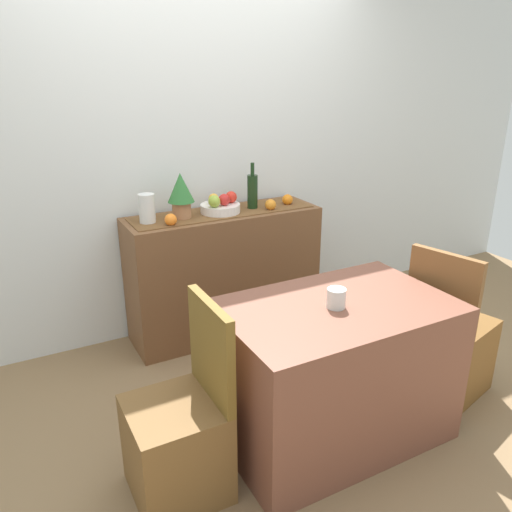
{
  "coord_description": "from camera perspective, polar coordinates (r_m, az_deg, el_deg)",
  "views": [
    {
      "loc": [
        -1.27,
        -2.09,
        1.8
      ],
      "look_at": [
        0.06,
        0.39,
        0.75
      ],
      "focal_mm": 35.4,
      "sensor_mm": 36.0,
      "label": 1
    }
  ],
  "objects": [
    {
      "name": "sideboard_console",
      "position": [
        3.57,
        -3.57,
        -1.96
      ],
      "size": [
        1.33,
        0.42,
        0.88
      ],
      "primitive_type": "cube",
      "color": "brown",
      "rests_on": "ground"
    },
    {
      "name": "apple_upper",
      "position": [
        3.36,
        -3.62,
        6.37
      ],
      "size": [
        0.08,
        0.08,
        0.08
      ],
      "primitive_type": "sphere",
      "color": "red",
      "rests_on": "fruit_bowl"
    },
    {
      "name": "wine_bottle",
      "position": [
        3.49,
        -0.4,
        7.34
      ],
      "size": [
        0.07,
        0.07,
        0.32
      ],
      "color": "black",
      "rests_on": "sideboard_console"
    },
    {
      "name": "ceramic_vase",
      "position": [
        3.23,
        -12.22,
        5.24
      ],
      "size": [
        0.1,
        0.1,
        0.19
      ],
      "primitive_type": "cylinder",
      "color": "silver",
      "rests_on": "sideboard_console"
    },
    {
      "name": "apple_front",
      "position": [
        3.42,
        -2.83,
        6.67
      ],
      "size": [
        0.08,
        0.08,
        0.08
      ],
      "primitive_type": "sphere",
      "color": "red",
      "rests_on": "fruit_bowl"
    },
    {
      "name": "fruit_bowl",
      "position": [
        3.41,
        -4.05,
        5.4
      ],
      "size": [
        0.27,
        0.27,
        0.06
      ],
      "primitive_type": "cylinder",
      "color": "white",
      "rests_on": "table_runner"
    },
    {
      "name": "orange_loose_near_bowl",
      "position": [
        3.62,
        3.58,
        6.38
      ],
      "size": [
        0.08,
        0.08,
        0.08
      ],
      "primitive_type": "sphere",
      "color": "orange",
      "rests_on": "sideboard_console"
    },
    {
      "name": "chair_near_window",
      "position": [
        2.38,
        -8.61,
        -19.9
      ],
      "size": [
        0.4,
        0.4,
        0.9
      ],
      "color": "brown",
      "rests_on": "ground"
    },
    {
      "name": "apple_rear",
      "position": [
        3.31,
        -4.67,
        6.18
      ],
      "size": [
        0.08,
        0.08,
        0.08
      ],
      "primitive_type": "sphere",
      "color": "#97B33D",
      "rests_on": "fruit_bowl"
    },
    {
      "name": "dining_table",
      "position": [
        2.63,
        8.74,
        -12.66
      ],
      "size": [
        1.12,
        0.71,
        0.74
      ],
      "primitive_type": "cube",
      "color": "brown",
      "rests_on": "ground"
    },
    {
      "name": "coffee_cup",
      "position": [
        2.4,
        9.05,
        -4.72
      ],
      "size": [
        0.09,
        0.09,
        0.09
      ],
      "primitive_type": "cylinder",
      "color": "silver",
      "rests_on": "dining_table"
    },
    {
      "name": "potted_plant",
      "position": [
        3.28,
        -8.49,
        7.07
      ],
      "size": [
        0.17,
        0.17,
        0.3
      ],
      "color": "#AE764E",
      "rests_on": "sideboard_console"
    },
    {
      "name": "room_wall_rear",
      "position": [
        3.53,
        -7.03,
        12.99
      ],
      "size": [
        6.4,
        0.06,
        2.7
      ],
      "primitive_type": "cube",
      "color": "silver",
      "rests_on": "ground"
    },
    {
      "name": "ground_plane",
      "position": [
        3.04,
        2.65,
        -16.1
      ],
      "size": [
        6.4,
        6.4,
        0.02
      ],
      "primitive_type": "cube",
      "color": "olive",
      "rests_on": "ground"
    },
    {
      "name": "table_runner",
      "position": [
        3.42,
        -3.73,
        4.95
      ],
      "size": [
        1.25,
        0.32,
        0.01
      ],
      "primitive_type": "cube",
      "color": "brown",
      "rests_on": "sideboard_console"
    },
    {
      "name": "orange_loose_end",
      "position": [
        3.48,
        1.65,
        5.82
      ],
      "size": [
        0.08,
        0.08,
        0.08
      ],
      "primitive_type": "sphere",
      "color": "orange",
      "rests_on": "sideboard_console"
    },
    {
      "name": "orange_loose_mid",
      "position": [
        3.16,
        -9.61,
        4.07
      ],
      "size": [
        0.08,
        0.08,
        0.08
      ],
      "primitive_type": "sphere",
      "color": "orange",
      "rests_on": "sideboard_console"
    },
    {
      "name": "apple_left",
      "position": [
        3.41,
        -4.81,
        6.49
      ],
      "size": [
        0.07,
        0.07,
        0.07
      ],
      "primitive_type": "sphere",
      "color": "gold",
      "rests_on": "fruit_bowl"
    },
    {
      "name": "chair_by_corner",
      "position": [
        3.19,
        20.85,
        -9.76
      ],
      "size": [
        0.49,
        0.49,
        0.9
      ],
      "color": "brown",
      "rests_on": "ground"
    }
  ]
}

